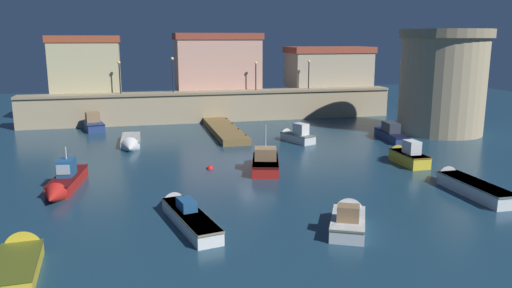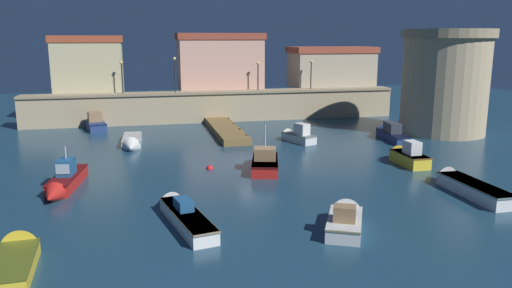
{
  "view_description": "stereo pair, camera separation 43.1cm",
  "coord_description": "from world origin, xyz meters",
  "px_view_note": "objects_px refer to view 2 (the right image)",
  "views": [
    {
      "loc": [
        -8.4,
        -33.96,
        8.81
      ],
      "look_at": [
        0.0,
        0.25,
        1.29
      ],
      "focal_mm": 34.95,
      "sensor_mm": 36.0,
      "label": 1
    },
    {
      "loc": [
        -7.98,
        -34.06,
        8.81
      ],
      "look_at": [
        0.0,
        0.25,
        1.29
      ],
      "focal_mm": 34.95,
      "sensor_mm": 36.0,
      "label": 2
    }
  ],
  "objects_px": {
    "moored_boat_0": "(132,142)",
    "moored_boat_4": "(265,160)",
    "moored_boat_5": "(390,133)",
    "moored_boat_3": "(406,156)",
    "moored_boat_6": "(64,181)",
    "quay_lamp_0": "(122,72)",
    "quay_lamp_2": "(258,71)",
    "moored_boat_10": "(296,135)",
    "quay_lamp_1": "(175,69)",
    "moored_boat_2": "(465,185)",
    "mooring_buoy_1": "(423,158)",
    "moored_boat_7": "(182,212)",
    "fortress_tower": "(445,82)",
    "moored_boat_9": "(16,257)",
    "moored_boat_1": "(345,218)",
    "moored_boat_8": "(95,123)",
    "mooring_buoy_0": "(210,169)",
    "quay_lamp_3": "(311,70)"
  },
  "relations": [
    {
      "from": "moored_boat_6",
      "to": "moored_boat_9",
      "type": "bearing_deg",
      "value": 5.11
    },
    {
      "from": "moored_boat_10",
      "to": "quay_lamp_1",
      "type": "bearing_deg",
      "value": 15.17
    },
    {
      "from": "moored_boat_6",
      "to": "moored_boat_10",
      "type": "bearing_deg",
      "value": 128.21
    },
    {
      "from": "moored_boat_10",
      "to": "mooring_buoy_1",
      "type": "distance_m",
      "value": 10.99
    },
    {
      "from": "moored_boat_1",
      "to": "moored_boat_9",
      "type": "relative_size",
      "value": 0.94
    },
    {
      "from": "moored_boat_4",
      "to": "moored_boat_5",
      "type": "distance_m",
      "value": 15.33
    },
    {
      "from": "moored_boat_3",
      "to": "mooring_buoy_0",
      "type": "bearing_deg",
      "value": 82.89
    },
    {
      "from": "fortress_tower",
      "to": "quay_lamp_1",
      "type": "xyz_separation_m",
      "value": [
        -23.94,
        11.76,
        0.78
      ]
    },
    {
      "from": "quay_lamp_0",
      "to": "moored_boat_8",
      "type": "height_order",
      "value": "quay_lamp_0"
    },
    {
      "from": "quay_lamp_1",
      "to": "moored_boat_2",
      "type": "relative_size",
      "value": 0.54
    },
    {
      "from": "quay_lamp_1",
      "to": "mooring_buoy_1",
      "type": "xyz_separation_m",
      "value": [
        16.75,
        -20.5,
        -5.64
      ]
    },
    {
      "from": "quay_lamp_0",
      "to": "moored_boat_10",
      "type": "relative_size",
      "value": 0.77
    },
    {
      "from": "quay_lamp_2",
      "to": "mooring_buoy_1",
      "type": "relative_size",
      "value": 5.63
    },
    {
      "from": "quay_lamp_1",
      "to": "moored_boat_6",
      "type": "xyz_separation_m",
      "value": [
        -8.26,
        -22.77,
        -5.12
      ]
    },
    {
      "from": "moored_boat_5",
      "to": "moored_boat_8",
      "type": "distance_m",
      "value": 28.28
    },
    {
      "from": "quay_lamp_3",
      "to": "moored_boat_6",
      "type": "xyz_separation_m",
      "value": [
        -23.24,
        -22.77,
        -4.85
      ]
    },
    {
      "from": "moored_boat_9",
      "to": "quay_lamp_0",
      "type": "bearing_deg",
      "value": -9.05
    },
    {
      "from": "moored_boat_6",
      "to": "quay_lamp_0",
      "type": "bearing_deg",
      "value": -179.56
    },
    {
      "from": "quay_lamp_1",
      "to": "quay_lamp_2",
      "type": "relative_size",
      "value": 1.17
    },
    {
      "from": "quay_lamp_0",
      "to": "moored_boat_10",
      "type": "xyz_separation_m",
      "value": [
        14.73,
        -12.38,
        -4.91
      ]
    },
    {
      "from": "moored_boat_1",
      "to": "moored_boat_8",
      "type": "relative_size",
      "value": 0.94
    },
    {
      "from": "moored_boat_2",
      "to": "quay_lamp_3",
      "type": "bearing_deg",
      "value": -0.71
    },
    {
      "from": "quay_lamp_3",
      "to": "fortress_tower",
      "type": "bearing_deg",
      "value": -52.7
    },
    {
      "from": "quay_lamp_3",
      "to": "moored_boat_3",
      "type": "bearing_deg",
      "value": -90.65
    },
    {
      "from": "moored_boat_1",
      "to": "moored_boat_3",
      "type": "distance_m",
      "value": 13.87
    },
    {
      "from": "quay_lamp_3",
      "to": "moored_boat_0",
      "type": "xyz_separation_m",
      "value": [
        -19.49,
        -11.11,
        -5.05
      ]
    },
    {
      "from": "quay_lamp_2",
      "to": "moored_boat_10",
      "type": "relative_size",
      "value": 0.72
    },
    {
      "from": "quay_lamp_1",
      "to": "quay_lamp_3",
      "type": "xyz_separation_m",
      "value": [
        14.98,
        0.0,
        -0.27
      ]
    },
    {
      "from": "fortress_tower",
      "to": "moored_boat_5",
      "type": "distance_m",
      "value": 7.48
    },
    {
      "from": "quay_lamp_2",
      "to": "moored_boat_3",
      "type": "bearing_deg",
      "value": -74.9
    },
    {
      "from": "moored_boat_5",
      "to": "moored_boat_3",
      "type": "bearing_deg",
      "value": 166.55
    },
    {
      "from": "moored_boat_0",
      "to": "moored_boat_10",
      "type": "xyz_separation_m",
      "value": [
        13.88,
        -1.26,
        0.21
      ]
    },
    {
      "from": "mooring_buoy_1",
      "to": "moored_boat_6",
      "type": "bearing_deg",
      "value": -174.82
    },
    {
      "from": "quay_lamp_3",
      "to": "moored_boat_10",
      "type": "distance_m",
      "value": 14.42
    },
    {
      "from": "fortress_tower",
      "to": "moored_boat_9",
      "type": "bearing_deg",
      "value": -147.1
    },
    {
      "from": "moored_boat_4",
      "to": "quay_lamp_1",
      "type": "bearing_deg",
      "value": 27.5
    },
    {
      "from": "moored_boat_8",
      "to": "moored_boat_3",
      "type": "bearing_deg",
      "value": -143.12
    },
    {
      "from": "mooring_buoy_1",
      "to": "moored_boat_7",
      "type": "bearing_deg",
      "value": -154.47
    },
    {
      "from": "quay_lamp_0",
      "to": "moored_boat_10",
      "type": "bearing_deg",
      "value": -40.04
    },
    {
      "from": "moored_boat_4",
      "to": "moored_boat_10",
      "type": "bearing_deg",
      "value": -15.79
    },
    {
      "from": "moored_boat_3",
      "to": "quay_lamp_2",
      "type": "bearing_deg",
      "value": 14.91
    },
    {
      "from": "moored_boat_0",
      "to": "moored_boat_4",
      "type": "relative_size",
      "value": 1.06
    },
    {
      "from": "quay_lamp_0",
      "to": "moored_boat_1",
      "type": "xyz_separation_m",
      "value": [
        10.98,
        -32.02,
        -5.02
      ]
    },
    {
      "from": "moored_boat_3",
      "to": "quay_lamp_1",
      "type": "bearing_deg",
      "value": 34.15
    },
    {
      "from": "fortress_tower",
      "to": "moored_boat_6",
      "type": "xyz_separation_m",
      "value": [
        -32.2,
        -11.01,
        -4.34
      ]
    },
    {
      "from": "quay_lamp_2",
      "to": "moored_boat_7",
      "type": "height_order",
      "value": "quay_lamp_2"
    },
    {
      "from": "quay_lamp_0",
      "to": "moored_boat_6",
      "type": "xyz_separation_m",
      "value": [
        -2.9,
        -22.77,
        -4.92
      ]
    },
    {
      "from": "quay_lamp_2",
      "to": "moored_boat_2",
      "type": "height_order",
      "value": "quay_lamp_2"
    },
    {
      "from": "moored_boat_4",
      "to": "moored_boat_7",
      "type": "relative_size",
      "value": 0.8
    },
    {
      "from": "moored_boat_3",
      "to": "mooring_buoy_0",
      "type": "height_order",
      "value": "moored_boat_3"
    }
  ]
}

